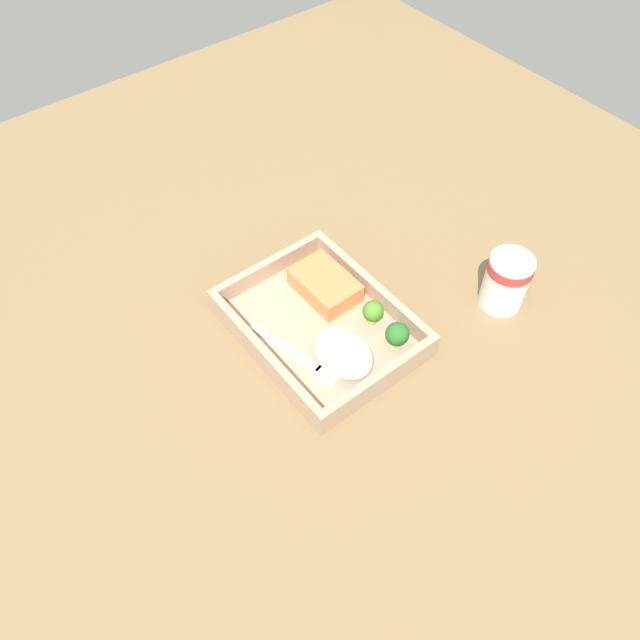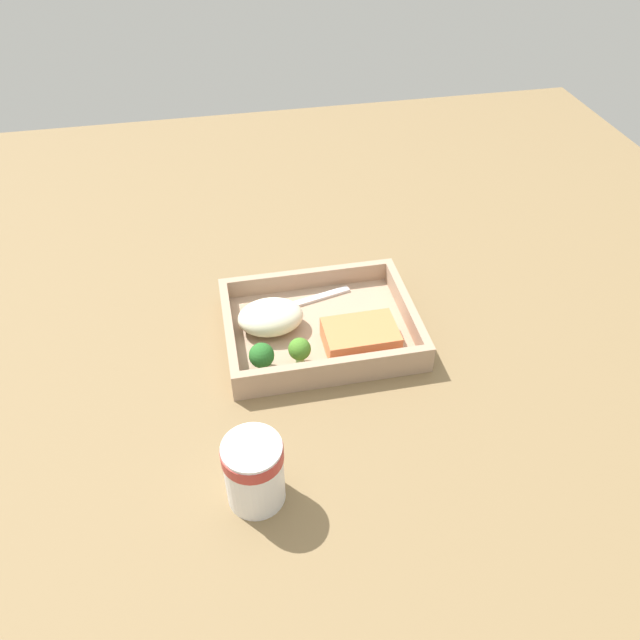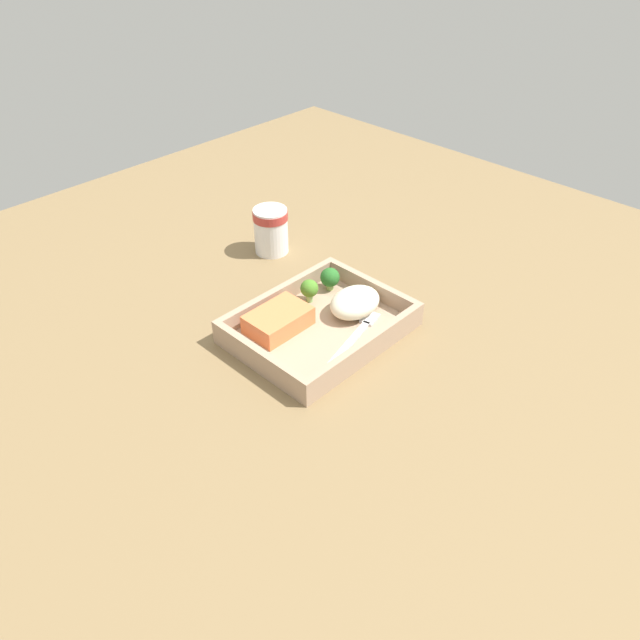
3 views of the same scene
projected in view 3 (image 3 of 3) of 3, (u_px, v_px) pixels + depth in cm
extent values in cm
cube|color=olive|center=(320.00, 338.00, 101.57)|extent=(160.00, 160.00, 2.00)
cube|color=tan|center=(320.00, 330.00, 100.60)|extent=(26.94, 20.85, 1.20)
cube|color=tan|center=(367.00, 347.00, 93.88)|extent=(26.94, 1.20, 3.00)
cube|color=tan|center=(278.00, 296.00, 104.80)|extent=(26.94, 1.20, 3.00)
cube|color=tan|center=(259.00, 358.00, 91.95)|extent=(1.20, 18.45, 3.00)
cube|color=tan|center=(372.00, 288.00, 106.74)|extent=(1.20, 18.45, 3.00)
cube|color=#EF7B45|center=(278.00, 320.00, 99.17)|extent=(10.06, 6.86, 3.18)
ellipsoid|color=beige|center=(355.00, 302.00, 102.18)|extent=(9.29, 7.06, 4.22)
cylinder|color=#88AF60|center=(330.00, 285.00, 108.61)|extent=(1.29, 1.29, 1.52)
sphere|color=#276625|center=(330.00, 277.00, 107.59)|extent=(3.38, 3.38, 3.38)
cylinder|color=#80AF67|center=(309.00, 297.00, 105.60)|extent=(1.16, 1.16, 1.78)
sphere|color=#488026|center=(309.00, 288.00, 104.56)|extent=(3.06, 3.06, 3.06)
cube|color=silver|center=(347.00, 345.00, 96.37)|extent=(12.30, 4.07, 0.44)
cube|color=silver|center=(370.00, 318.00, 101.84)|extent=(3.83, 2.96, 0.44)
cylinder|color=white|center=(271.00, 231.00, 119.17)|extent=(6.47, 6.47, 8.94)
cylinder|color=#B23833|center=(270.00, 215.00, 117.21)|extent=(6.67, 6.67, 1.61)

